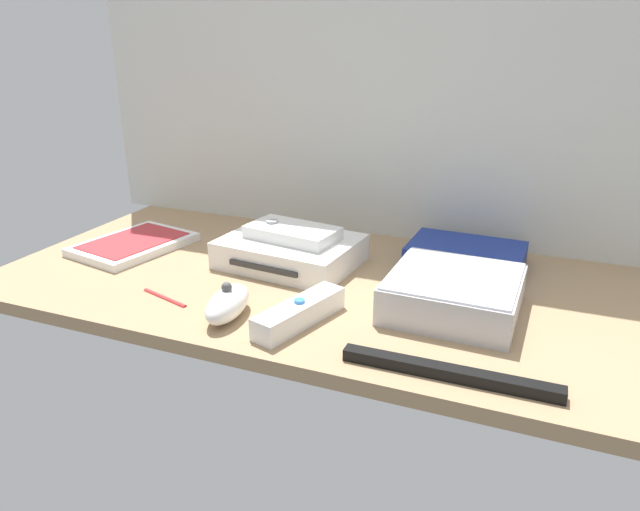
{
  "coord_description": "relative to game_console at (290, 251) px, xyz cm",
  "views": [
    {
      "loc": [
        30.41,
        -75.41,
        35.25
      ],
      "look_at": [
        0.0,
        0.0,
        4.0
      ],
      "focal_mm": 32.43,
      "sensor_mm": 36.0,
      "label": 1
    }
  ],
  "objects": [
    {
      "name": "game_console",
      "position": [
        0.0,
        0.0,
        0.0
      ],
      "size": [
        22.49,
        18.06,
        4.4
      ],
      "rotation": [
        0.0,
        0.0,
        -0.1
      ],
      "color": "white",
      "rests_on": "ground_plane"
    },
    {
      "name": "game_case",
      "position": [
        -28.67,
        -3.6,
        -1.44
      ],
      "size": [
        17.09,
        21.32,
        1.56
      ],
      "rotation": [
        0.0,
        0.0,
        -0.2
      ],
      "color": "white",
      "rests_on": "ground_plane"
    },
    {
      "name": "network_router",
      "position": [
        26.6,
        10.27,
        -0.5
      ],
      "size": [
        18.51,
        12.96,
        3.4
      ],
      "rotation": [
        0.0,
        0.0,
        -0.04
      ],
      "color": "navy",
      "rests_on": "ground_plane"
    },
    {
      "name": "stylus_pen",
      "position": [
        -11.09,
        -18.81,
        -1.85
      ],
      "size": [
        8.82,
        3.27,
        0.7
      ],
      "primitive_type": "cylinder",
      "rotation": [
        0.0,
        1.57,
        2.85
      ],
      "color": "red",
      "rests_on": "ground_plane"
    },
    {
      "name": "remote_classic_pad",
      "position": [
        0.33,
        0.22,
        3.21
      ],
      "size": [
        15.48,
        10.17,
        2.4
      ],
      "rotation": [
        0.0,
        0.0,
        -0.16
      ],
      "color": "white",
      "rests_on": "game_console"
    },
    {
      "name": "mini_computer",
      "position": [
        27.61,
        -7.42,
        0.44
      ],
      "size": [
        17.55,
        17.55,
        5.3
      ],
      "rotation": [
        0.0,
        0.0,
        -0.03
      ],
      "color": "silver",
      "rests_on": "ground_plane"
    },
    {
      "name": "remote_nunchuk",
      "position": [
        0.35,
        -20.52,
        -0.16
      ],
      "size": [
        5.45,
        10.41,
        5.1
      ],
      "rotation": [
        0.0,
        0.0,
        0.11
      ],
      "color": "white",
      "rests_on": "ground_plane"
    },
    {
      "name": "sensor_bar",
      "position": [
        30.15,
        -24.18,
        -1.5
      ],
      "size": [
        24.01,
        1.97,
        1.4
      ],
      "primitive_type": "cube",
      "rotation": [
        0.0,
        0.0,
        0.01
      ],
      "color": "black",
      "rests_on": "ground_plane"
    },
    {
      "name": "back_wall",
      "position": [
        6.95,
        20.28,
        29.8
      ],
      "size": [
        110.0,
        1.2,
        64.0
      ],
      "primitive_type": "cube",
      "color": "silver",
      "rests_on": "ground"
    },
    {
      "name": "ground_plane",
      "position": [
        6.95,
        -4.32,
        -3.2
      ],
      "size": [
        100.0,
        48.0,
        2.0
      ],
      "primitive_type": "cube",
      "color": "#9E7F5B",
      "rests_on": "ground"
    },
    {
      "name": "remote_wand",
      "position": [
        9.81,
        -18.5,
        -0.69
      ],
      "size": [
        7.73,
        15.21,
        3.4
      ],
      "rotation": [
        0.0,
        0.0,
        -0.29
      ],
      "color": "white",
      "rests_on": "ground_plane"
    }
  ]
}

